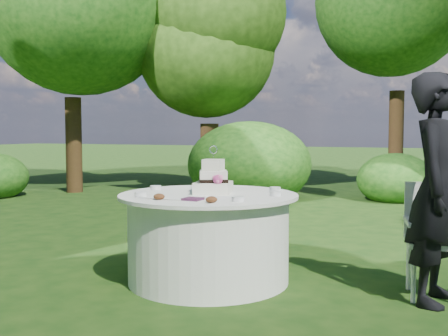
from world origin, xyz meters
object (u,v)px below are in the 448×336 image
Objects in this scene: table at (208,237)px; napkins at (193,199)px; guest at (437,189)px; cake at (213,181)px; chair at (434,231)px.

napkins is at bearing -80.50° from table.
guest is at bearing 19.05° from napkins.
table is at bearing 104.35° from guest.
napkins is at bearing -85.06° from cake.
table is (-0.07, 0.43, -0.39)m from napkins.
chair is (1.82, 0.39, 0.13)m from table.
table is at bearing -167.97° from chair.
guest reaches higher than chair.
napkins is at bearing 117.76° from guest.
guest is 4.15× the size of cake.
cake is 1.86m from chair.
guest is at bearing 5.64° from table.
table is 1.87m from chair.
guest reaches higher than cake.
cake is 0.47× the size of chair.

